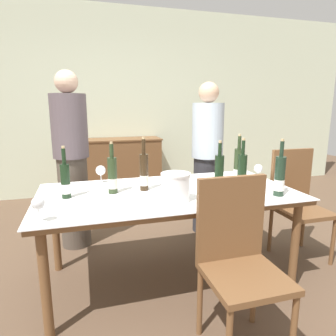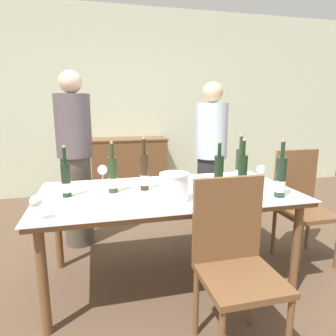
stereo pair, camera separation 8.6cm
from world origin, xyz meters
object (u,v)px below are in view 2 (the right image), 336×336
at_px(sideboard_cabinet, 129,167).
at_px(wine_glass_1, 36,203).
at_px(person_guest_left, 211,160).
at_px(ice_bucket, 174,186).
at_px(wine_bottle_2, 66,180).
at_px(wine_bottle_1, 144,172).
at_px(wine_bottle_3, 240,167).
at_px(wine_bottle_4, 113,175).
at_px(wine_glass_2, 102,170).
at_px(wine_glass_0, 261,170).
at_px(wine_bottle_0, 281,178).
at_px(chair_near_front, 234,254).
at_px(wine_bottle_6, 242,175).
at_px(chair_right_end, 301,199).
at_px(person_host, 75,161).
at_px(dining_table, 168,199).
at_px(wine_bottle_5, 219,177).

distance_m(sideboard_cabinet, wine_glass_1, 2.91).
bearing_deg(person_guest_left, sideboard_cabinet, 114.19).
relative_size(sideboard_cabinet, wine_glass_1, 7.64).
xyz_separation_m(ice_bucket, wine_bottle_2, (-0.72, 0.28, 0.02)).
distance_m(wine_bottle_1, wine_bottle_3, 0.79).
distance_m(wine_bottle_4, wine_glass_2, 0.33).
distance_m(wine_glass_0, person_guest_left, 0.71).
bearing_deg(wine_bottle_0, wine_bottle_4, 161.03).
bearing_deg(wine_bottle_0, chair_near_front, -143.61).
height_order(wine_bottle_6, chair_near_front, wine_bottle_6).
relative_size(wine_bottle_0, wine_glass_1, 2.75).
relative_size(chair_right_end, person_host, 0.58).
bearing_deg(chair_near_front, wine_glass_0, 52.42).
bearing_deg(sideboard_cabinet, wine_bottle_4, -99.22).
bearing_deg(chair_near_front, wine_bottle_0, 36.39).
distance_m(wine_bottle_1, chair_near_front, 0.93).
xyz_separation_m(wine_bottle_3, wine_bottle_4, (-1.03, 0.01, -0.01)).
height_order(wine_bottle_4, wine_glass_2, wine_bottle_4).
bearing_deg(wine_glass_0, wine_bottle_1, -177.15).
height_order(dining_table, wine_bottle_3, wine_bottle_3).
xyz_separation_m(wine_bottle_5, wine_glass_2, (-0.78, 0.61, -0.04)).
bearing_deg(wine_bottle_2, person_host, 88.58).
xyz_separation_m(wine_bottle_0, wine_bottle_2, (-1.47, 0.36, -0.02)).
distance_m(wine_bottle_3, wine_bottle_6, 0.26).
bearing_deg(wine_bottle_1, dining_table, -25.37).
distance_m(sideboard_cabinet, wine_bottle_2, 2.47).
xyz_separation_m(wine_bottle_2, wine_glass_2, (0.26, 0.35, -0.02)).
distance_m(wine_bottle_4, chair_near_front, 1.04).
bearing_deg(wine_bottle_1, wine_bottle_6, -20.34).
xyz_separation_m(wine_bottle_1, chair_near_front, (0.37, -0.79, -0.32)).
bearing_deg(wine_bottle_2, sideboard_cabinet, 73.26).
relative_size(sideboard_cabinet, chair_near_front, 1.16).
bearing_deg(wine_bottle_4, wine_glass_2, 101.75).
height_order(ice_bucket, wine_bottle_0, wine_bottle_0).
relative_size(wine_bottle_3, chair_near_front, 0.42).
height_order(wine_bottle_4, wine_glass_1, wine_bottle_4).
bearing_deg(wine_glass_2, person_host, 117.67).
xyz_separation_m(wine_bottle_0, wine_glass_2, (-1.21, 0.71, -0.03)).
relative_size(dining_table, wine_bottle_3, 4.65).
relative_size(wine_bottle_3, wine_glass_1, 2.75).
bearing_deg(sideboard_cabinet, chair_near_front, -85.62).
xyz_separation_m(sideboard_cabinet, chair_right_end, (1.28, -2.28, 0.11)).
xyz_separation_m(wine_bottle_2, person_host, (0.02, 0.80, -0.01)).
xyz_separation_m(wine_bottle_1, wine_bottle_4, (-0.24, -0.01, -0.01)).
distance_m(wine_glass_2, chair_near_front, 1.32).
bearing_deg(chair_near_front, wine_glass_1, 162.99).
relative_size(wine_glass_1, chair_right_end, 0.15).
height_order(wine_bottle_0, wine_glass_1, wine_bottle_0).
xyz_separation_m(wine_glass_0, person_host, (-1.57, 0.72, 0.02)).
xyz_separation_m(dining_table, person_host, (-0.71, 0.85, 0.18)).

